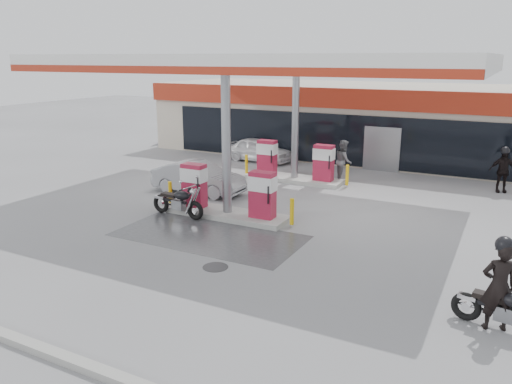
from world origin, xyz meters
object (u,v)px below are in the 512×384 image
(sedan_white, at_px, (259,150))
(parked_car_left, at_px, (190,136))
(pump_island_near, at_px, (227,197))
(parked_motorcycle, at_px, (178,202))
(biker_main, at_px, (499,286))
(parked_car_right, at_px, (478,161))
(attendant, at_px, (344,161))
(hatchback_silver, at_px, (199,178))
(biker_walking, at_px, (503,171))
(pump_island_far, at_px, (294,166))
(main_motorcycle, at_px, (506,310))

(sedan_white, height_order, parked_car_left, sedan_white)
(pump_island_near, relative_size, parked_motorcycle, 2.26)
(biker_main, relative_size, parked_car_right, 0.52)
(attendant, xyz_separation_m, parked_car_left, (-11.99, 5.00, -0.38))
(biker_main, bearing_deg, hatchback_silver, -47.83)
(biker_main, xyz_separation_m, sedan_white, (-12.35, 13.17, -0.32))
(biker_main, distance_m, biker_walking, 12.18)
(sedan_white, xyz_separation_m, hatchback_silver, (0.79, -7.00, 0.01))
(parked_motorcycle, relative_size, parked_car_left, 0.58)
(parked_car_left, distance_m, parked_car_right, 17.31)
(pump_island_far, relative_size, main_motorcycle, 2.44)
(pump_island_near, distance_m, biker_main, 9.71)
(hatchback_silver, xyz_separation_m, biker_walking, (11.19, 6.00, 0.26))
(sedan_white, bearing_deg, biker_walking, -88.39)
(pump_island_near, relative_size, attendant, 2.71)
(biker_main, distance_m, parked_car_left, 24.71)
(pump_island_near, bearing_deg, hatchback_silver, 140.84)
(pump_island_near, xyz_separation_m, biker_walking, (8.49, 8.20, 0.20))
(parked_car_right, bearing_deg, parked_motorcycle, 160.92)
(biker_main, distance_m, hatchback_silver, 13.10)
(biker_main, relative_size, sedan_white, 0.51)
(pump_island_far, height_order, parked_motorcycle, pump_island_far)
(parked_car_right, bearing_deg, biker_walking, -147.14)
(hatchback_silver, bearing_deg, parked_car_right, -46.26)
(pump_island_near, relative_size, main_motorcycle, 2.44)
(attendant, height_order, hatchback_silver, attendant)
(pump_island_far, distance_m, main_motorcycle, 13.49)
(sedan_white, xyz_separation_m, attendant, (5.48, -2.20, 0.31))
(main_motorcycle, distance_m, sedan_white, 18.21)
(pump_island_far, height_order, hatchback_silver, pump_island_far)
(pump_island_far, relative_size, sedan_white, 1.36)
(biker_main, distance_m, parked_car_right, 16.06)
(hatchback_silver, relative_size, parked_car_right, 1.08)
(sedan_white, relative_size, hatchback_silver, 0.95)
(biker_main, height_order, parked_car_right, biker_main)
(parked_car_right, bearing_deg, biker_main, -158.90)
(hatchback_silver, bearing_deg, biker_walking, -62.45)
(pump_island_far, distance_m, parked_motorcycle, 6.97)
(attendant, relative_size, parked_car_right, 0.52)
(biker_main, xyz_separation_m, biker_walking, (-0.36, 12.17, -0.05))
(biker_main, distance_m, attendant, 12.94)
(main_motorcycle, relative_size, hatchback_silver, 0.53)
(pump_island_far, bearing_deg, pump_island_near, -90.00)
(parked_car_right, xyz_separation_m, biker_walking, (1.18, -3.80, 0.40))
(biker_walking, bearing_deg, parked_car_right, 91.26)
(hatchback_silver, bearing_deg, main_motorcycle, -118.48)
(sedan_white, xyz_separation_m, parked_car_left, (-6.51, 2.80, -0.07))
(attendant, xyz_separation_m, hatchback_silver, (-4.69, -4.80, -0.29))
(parked_car_left, height_order, parked_car_right, parked_car_left)
(sedan_white, bearing_deg, parked_car_left, 73.09)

